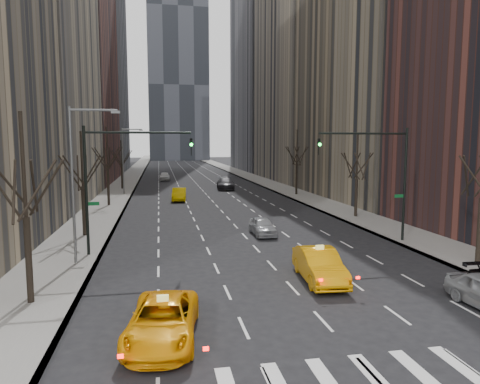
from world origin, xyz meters
TOP-DOWN VIEW (x-y plane):
  - ground at (0.00, 0.00)m, footprint 400.00×400.00m
  - sidewalk_left at (-12.25, 70.00)m, footprint 4.50×320.00m
  - sidewalk_right at (12.25, 70.00)m, footprint 4.50×320.00m
  - bld_left_far at (-21.50, 66.00)m, footprint 14.00×28.00m
  - bld_left_deep at (-21.50, 96.00)m, footprint 14.00×30.00m
  - bld_right_far at (21.50, 64.00)m, footprint 14.00×28.00m
  - bld_right_deep at (21.50, 95.00)m, footprint 14.00×30.00m
  - tower_far at (2.00, 170.00)m, footprint 24.00×24.00m
  - tree_lw_a at (-12.00, 4.00)m, footprint 3.36×3.50m
  - tree_lw_b at (-12.00, 18.00)m, footprint 3.36×3.50m
  - tree_lw_c at (-12.00, 34.00)m, footprint 3.36×3.50m
  - tree_lw_d at (-12.00, 52.00)m, footprint 3.36×3.50m
  - tree_rw_b at (12.00, 22.00)m, footprint 3.36×3.50m
  - tree_rw_c at (12.00, 40.00)m, footprint 3.36×3.50m
  - traffic_mast_left at (-9.11, 12.00)m, footprint 6.69×0.39m
  - traffic_mast_right at (9.11, 12.00)m, footprint 6.69×0.39m
  - streetlight_near at (-10.84, 10.00)m, footprint 2.83×0.22m
  - streetlight_far at (-10.84, 45.00)m, footprint 2.83×0.22m
  - taxi_suv at (-6.32, -0.46)m, footprint 3.08×5.48m
  - taxi_sedan at (1.69, 4.82)m, footprint 2.17×5.17m
  - silver_sedan_ahead at (1.45, 16.24)m, footprint 1.62×4.02m
  - far_taxi at (-3.99, 37.37)m, footprint 2.02×4.86m
  - far_suv_grey at (3.61, 49.26)m, footprint 3.02×6.37m
  - far_car_white at (-5.39, 66.65)m, footprint 2.07×4.77m

SIDE VIEW (x-z plane):
  - ground at x=0.00m, z-range 0.00..0.00m
  - sidewalk_left at x=-12.25m, z-range 0.00..0.15m
  - sidewalk_right at x=12.25m, z-range 0.00..0.15m
  - silver_sedan_ahead at x=1.45m, z-range 0.00..1.37m
  - taxi_suv at x=-6.32m, z-range 0.00..1.45m
  - far_taxi at x=-3.99m, z-range 0.00..1.56m
  - far_car_white at x=-5.39m, z-range 0.00..1.60m
  - taxi_sedan at x=1.69m, z-range 0.00..1.66m
  - far_suv_grey at x=3.61m, z-range 0.00..1.79m
  - tree_lw_d at x=-12.00m, z-range -0.12..7.24m
  - tree_lw_b at x=-12.00m, z-range -0.19..7.63m
  - tree_rw_b at x=12.00m, z-range -0.19..7.63m
  - tree_lw_a at x=-12.00m, z-range -0.26..8.02m
  - tree_lw_c at x=-12.00m, z-range -0.33..8.41m
  - tree_rw_c at x=12.00m, z-range -0.33..8.41m
  - traffic_mast_left at x=-9.11m, z-range 1.49..9.49m
  - traffic_mast_right at x=9.11m, z-range 1.49..9.49m
  - streetlight_near at x=-10.84m, z-range 1.12..10.12m
  - streetlight_far at x=-10.84m, z-range 1.12..10.12m
  - bld_left_far at x=-21.50m, z-range 0.00..44.00m
  - bld_right_far at x=21.50m, z-range 0.00..50.00m
  - bld_right_deep at x=21.50m, z-range 0.00..58.00m
  - bld_left_deep at x=-21.50m, z-range 0.00..60.00m
  - tower_far at x=2.00m, z-range 0.00..120.00m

